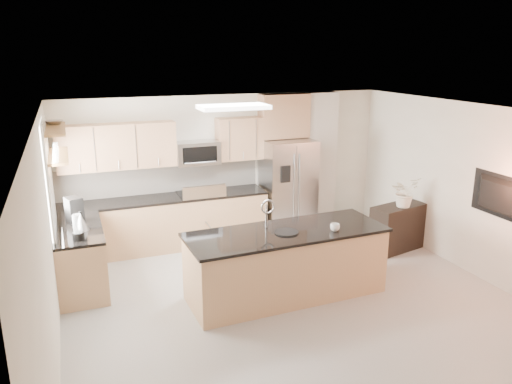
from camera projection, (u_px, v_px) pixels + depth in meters
name	position (u px, v px, depth m)	size (l,w,h in m)	color
floor	(303.00, 313.00, 6.59)	(6.50, 6.50, 0.00)	#A8A4A0
ceiling	(308.00, 116.00, 5.88)	(6.00, 6.50, 0.02)	white
wall_back	(227.00, 166.00, 9.16)	(6.00, 0.02, 2.60)	white
wall_left	(47.00, 253.00, 5.21)	(0.02, 6.50, 2.60)	white
wall_right	(491.00, 196.00, 7.26)	(0.02, 6.50, 2.60)	white
back_counter	(166.00, 222.00, 8.68)	(3.55, 0.66, 1.44)	tan
left_counter	(81.00, 257.00, 7.21)	(0.66, 1.50, 0.92)	tan
range	(201.00, 218.00, 8.88)	(0.76, 0.64, 1.14)	black
upper_cabinets	(156.00, 144.00, 8.42)	(3.50, 0.33, 0.75)	#A87A5A
microwave	(197.00, 153.00, 8.68)	(0.76, 0.40, 0.40)	#A8A8AA
refrigerator	(288.00, 187.00, 9.29)	(0.92, 0.78, 1.78)	#A8A8AA
partition_column	(319.00, 160.00, 9.64)	(0.60, 0.30, 2.60)	beige
window	(49.00, 180.00, 6.78)	(0.04, 1.15, 1.65)	white
shelf_lower	(57.00, 156.00, 6.84)	(0.30, 1.20, 0.04)	#8F5D39
shelf_upper	(54.00, 129.00, 6.74)	(0.30, 1.20, 0.04)	#8F5D39
ceiling_fixture	(234.00, 107.00, 7.19)	(1.00, 0.50, 0.06)	white
island	(286.00, 263.00, 6.96)	(2.82, 1.10, 1.39)	tan
credenza	(398.00, 227.00, 8.61)	(1.00, 0.42, 0.80)	black
cup	(335.00, 227.00, 6.81)	(0.13, 0.13, 0.10)	white
platter	(287.00, 232.00, 6.76)	(0.33, 0.33, 0.02)	black
blender	(78.00, 229.00, 6.58)	(0.15, 0.15, 0.36)	black
kettle	(81.00, 222.00, 6.96)	(0.22, 0.22, 0.27)	#A8A8AA
coffee_maker	(74.00, 211.00, 7.24)	(0.27, 0.30, 0.38)	black
bowl	(53.00, 122.00, 7.03)	(0.33, 0.33, 0.08)	#A8A8AA
flower_vase	(405.00, 185.00, 8.34)	(0.69, 0.60, 0.77)	white
television	(497.00, 197.00, 7.03)	(1.08, 0.14, 0.62)	black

